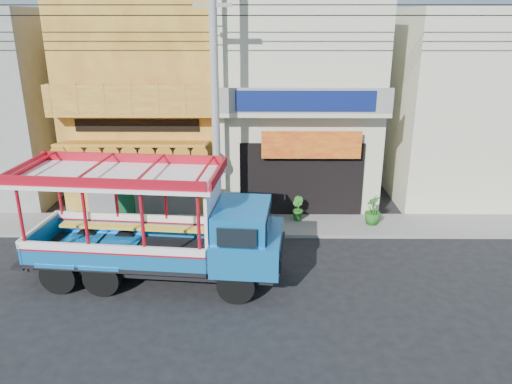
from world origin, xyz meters
TOP-DOWN VIEW (x-y plane):
  - ground at (0.00, 0.00)m, footprint 90.00×90.00m
  - sidewalk at (0.00, 4.00)m, footprint 30.00×2.00m
  - shophouse_left at (-4.00, 7.96)m, footprint 6.00×7.50m
  - shophouse_right at (2.00, 7.96)m, footprint 6.00×6.75m
  - party_pilaster at (-1.00, 4.85)m, footprint 0.35×0.30m
  - filler_building_right at (9.00, 8.00)m, footprint 6.00×6.00m
  - utility_pole at (-0.85, 3.30)m, footprint 28.00×0.26m
  - songthaew_truck at (-2.04, 0.08)m, footprint 7.61×3.08m
  - green_sign at (-4.43, 4.06)m, footprint 0.73×0.46m
  - potted_plant_b at (1.83, 4.38)m, footprint 0.54×0.60m
  - potted_plant_c at (4.55, 4.04)m, footprint 0.62×0.62m

SIDE VIEW (x-z plane):
  - ground at x=0.00m, z-range 0.00..0.00m
  - sidewalk at x=0.00m, z-range 0.00..0.12m
  - potted_plant_b at x=1.83m, z-range 0.12..1.01m
  - green_sign at x=-4.43m, z-range 0.03..1.14m
  - potted_plant_c at x=4.55m, z-range 0.12..1.18m
  - songthaew_truck at x=-2.04m, z-range -0.06..3.40m
  - filler_building_right at x=9.00m, z-range 0.00..7.60m
  - party_pilaster at x=-1.00m, z-range 0.00..8.00m
  - shophouse_right at x=2.00m, z-range -0.01..8.23m
  - shophouse_left at x=-4.00m, z-range -0.01..8.23m
  - utility_pole at x=-0.85m, z-range 0.53..9.53m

